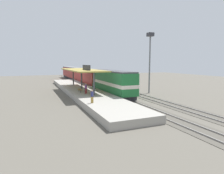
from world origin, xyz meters
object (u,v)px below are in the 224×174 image
object	(u,v)px
locomotive	(112,82)
person_walking	(86,88)
light_mast	(150,50)
platform_bench	(80,90)
person_waiting	(92,96)
passenger_carriage_rear	(71,73)
passenger_carriage_front	(86,76)
person_boarding	(94,86)

from	to	relation	value
locomotive	person_walking	bearing A→B (deg)	-164.73
locomotive	person_walking	size ratio (longest dim) A/B	8.44
light_mast	platform_bench	bearing A→B (deg)	177.23
person_waiting	person_walking	world-z (taller)	same
passenger_carriage_rear	person_walking	size ratio (longest dim) A/B	11.70
passenger_carriage_front	person_boarding	xyz separation A→B (m)	(-3.32, -17.16, -0.46)
passenger_carriage_rear	person_walking	distance (m)	40.62
light_mast	person_boarding	size ratio (longest dim) A/B	6.84
passenger_carriage_rear	passenger_carriage_front	bearing A→B (deg)	-90.00
passenger_carriage_front	passenger_carriage_rear	distance (m)	20.80
locomotive	platform_bench	bearing A→B (deg)	176.84
platform_bench	light_mast	size ratio (longest dim) A/B	0.15
platform_bench	person_walking	distance (m)	1.97
person_boarding	person_waiting	bearing A→B (deg)	-108.39
locomotive	person_waiting	world-z (taller)	locomotive
platform_bench	passenger_carriage_rear	bearing A→B (deg)	81.14
passenger_carriage_front	person_waiting	bearing A→B (deg)	-103.74
platform_bench	passenger_carriage_front	world-z (taller)	passenger_carriage_front
platform_bench	locomotive	world-z (taller)	locomotive
person_boarding	light_mast	bearing A→B (deg)	-6.04
platform_bench	light_mast	distance (m)	15.51
platform_bench	person_walking	xyz separation A→B (m)	(0.64, -1.79, 0.51)
passenger_carriage_rear	light_mast	distance (m)	40.37
platform_bench	person_walking	bearing A→B (deg)	-70.40
platform_bench	light_mast	bearing A→B (deg)	-2.77
passenger_carriage_rear	person_boarding	world-z (taller)	passenger_carriage_rear
passenger_carriage_front	person_boarding	world-z (taller)	passenger_carriage_front
locomotive	light_mast	distance (m)	9.84
person_walking	platform_bench	bearing A→B (deg)	109.60
person_walking	person_boarding	xyz separation A→B (m)	(2.04, 2.30, 0.00)
passenger_carriage_rear	person_walking	world-z (taller)	passenger_carriage_rear
person_boarding	locomotive	bearing A→B (deg)	-14.20
passenger_carriage_rear	person_walking	bearing A→B (deg)	-97.58
locomotive	passenger_carriage_rear	world-z (taller)	locomotive
platform_bench	person_waiting	distance (m)	9.53
platform_bench	passenger_carriage_rear	size ratio (longest dim) A/B	0.08
passenger_carriage_front	light_mast	size ratio (longest dim) A/B	1.71
locomotive	passenger_carriage_rear	xyz separation A→B (m)	(0.00, 38.80, -0.10)
passenger_carriage_rear	person_waiting	xyz separation A→B (m)	(-6.64, -47.96, -0.46)
passenger_carriage_front	passenger_carriage_rear	bearing A→B (deg)	90.00
light_mast	person_boarding	bearing A→B (deg)	173.96
person_waiting	person_walking	bearing A→B (deg)	80.55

